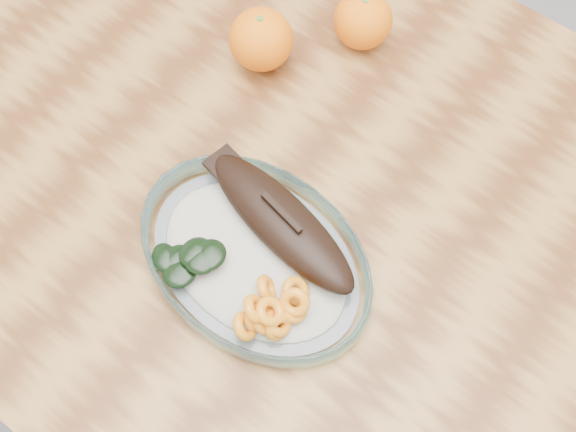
{
  "coord_description": "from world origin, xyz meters",
  "views": [
    {
      "loc": [
        0.24,
        -0.32,
        1.5
      ],
      "look_at": [
        0.03,
        -0.05,
        0.77
      ],
      "focal_mm": 45.0,
      "sensor_mm": 36.0,
      "label": 1
    }
  ],
  "objects_px": {
    "plated_meal": "(256,255)",
    "orange_right": "(363,20)",
    "dining_table": "(290,215)",
    "orange_left": "(261,40)"
  },
  "relations": [
    {
      "from": "plated_meal",
      "to": "orange_left",
      "type": "bearing_deg",
      "value": 130.62
    },
    {
      "from": "dining_table",
      "to": "orange_right",
      "type": "relative_size",
      "value": 16.09
    },
    {
      "from": "dining_table",
      "to": "orange_right",
      "type": "distance_m",
      "value": 0.26
    },
    {
      "from": "dining_table",
      "to": "orange_left",
      "type": "bearing_deg",
      "value": 139.21
    },
    {
      "from": "plated_meal",
      "to": "orange_right",
      "type": "xyz_separation_m",
      "value": [
        -0.09,
        0.32,
        0.02
      ]
    },
    {
      "from": "plated_meal",
      "to": "orange_left",
      "type": "xyz_separation_m",
      "value": [
        -0.17,
        0.22,
        0.02
      ]
    },
    {
      "from": "plated_meal",
      "to": "orange_right",
      "type": "relative_size",
      "value": 7.27
    },
    {
      "from": "orange_left",
      "to": "orange_right",
      "type": "relative_size",
      "value": 1.07
    },
    {
      "from": "dining_table",
      "to": "orange_right",
      "type": "height_order",
      "value": "orange_right"
    },
    {
      "from": "dining_table",
      "to": "plated_meal",
      "type": "height_order",
      "value": "plated_meal"
    }
  ]
}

